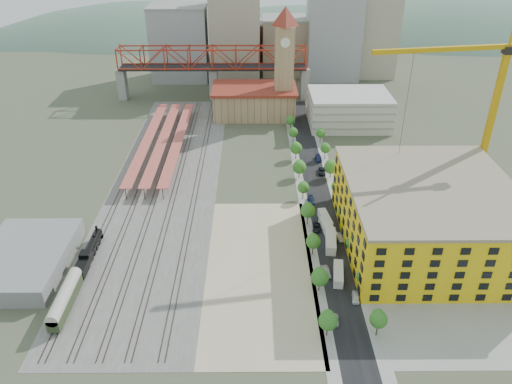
{
  "coord_description": "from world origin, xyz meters",
  "views": [
    {
      "loc": [
        -5.8,
        -135.44,
        82.44
      ],
      "look_at": [
        -4.87,
        -7.86,
        10.0
      ],
      "focal_mm": 35.0,
      "sensor_mm": 36.0,
      "label": 1
    }
  ],
  "objects_px": {
    "site_trailer_b": "(331,241)",
    "car_0": "(335,320)",
    "construction_building": "(427,215)",
    "site_trailer_a": "(338,274)",
    "coach": "(65,299)",
    "clock_tower": "(284,53)",
    "site_trailer_c": "(328,229)",
    "locomotive": "(90,252)",
    "tower_crane": "(486,95)",
    "site_trailer_d": "(325,219)"
  },
  "relations": [
    {
      "from": "coach",
      "to": "car_0",
      "type": "xyz_separation_m",
      "value": [
        63.0,
        -5.07,
        -2.27
      ]
    },
    {
      "from": "tower_crane",
      "to": "site_trailer_c",
      "type": "bearing_deg",
      "value": -158.52
    },
    {
      "from": "construction_building",
      "to": "coach",
      "type": "relative_size",
      "value": 2.89
    },
    {
      "from": "site_trailer_a",
      "to": "site_trailer_b",
      "type": "height_order",
      "value": "site_trailer_b"
    },
    {
      "from": "tower_crane",
      "to": "construction_building",
      "type": "bearing_deg",
      "value": -130.12
    },
    {
      "from": "construction_building",
      "to": "tower_crane",
      "type": "relative_size",
      "value": 0.88
    },
    {
      "from": "site_trailer_c",
      "to": "site_trailer_a",
      "type": "bearing_deg",
      "value": -100.45
    },
    {
      "from": "coach",
      "to": "site_trailer_c",
      "type": "relative_size",
      "value": 1.8
    },
    {
      "from": "construction_building",
      "to": "site_trailer_a",
      "type": "distance_m",
      "value": 31.14
    },
    {
      "from": "locomotive",
      "to": "site_trailer_d",
      "type": "xyz_separation_m",
      "value": [
        66.0,
        16.94,
        -0.73
      ]
    },
    {
      "from": "clock_tower",
      "to": "locomotive",
      "type": "relative_size",
      "value": 2.47
    },
    {
      "from": "construction_building",
      "to": "car_0",
      "type": "relative_size",
      "value": 13.12
    },
    {
      "from": "site_trailer_b",
      "to": "site_trailer_d",
      "type": "height_order",
      "value": "site_trailer_b"
    },
    {
      "from": "construction_building",
      "to": "tower_crane",
      "type": "bearing_deg",
      "value": 49.88
    },
    {
      "from": "construction_building",
      "to": "tower_crane",
      "type": "height_order",
      "value": "tower_crane"
    },
    {
      "from": "construction_building",
      "to": "site_trailer_d",
      "type": "xyz_separation_m",
      "value": [
        -26.0,
        10.89,
        -8.17
      ]
    },
    {
      "from": "site_trailer_a",
      "to": "coach",
      "type": "bearing_deg",
      "value": -162.56
    },
    {
      "from": "locomotive",
      "to": "site_trailer_d",
      "type": "height_order",
      "value": "locomotive"
    },
    {
      "from": "clock_tower",
      "to": "site_trailer_d",
      "type": "xyz_separation_m",
      "value": [
        8.0,
        -89.11,
        -27.46
      ]
    },
    {
      "from": "site_trailer_b",
      "to": "locomotive",
      "type": "bearing_deg",
      "value": -169.11
    },
    {
      "from": "clock_tower",
      "to": "site_trailer_a",
      "type": "height_order",
      "value": "clock_tower"
    },
    {
      "from": "tower_crane",
      "to": "site_trailer_a",
      "type": "bearing_deg",
      "value": -139.89
    },
    {
      "from": "coach",
      "to": "site_trailer_c",
      "type": "xyz_separation_m",
      "value": [
        66.0,
        31.39,
        -1.59
      ]
    },
    {
      "from": "coach",
      "to": "car_0",
      "type": "distance_m",
      "value": 63.24
    },
    {
      "from": "site_trailer_d",
      "to": "car_0",
      "type": "relative_size",
      "value": 2.34
    },
    {
      "from": "locomotive",
      "to": "car_0",
      "type": "height_order",
      "value": "locomotive"
    },
    {
      "from": "coach",
      "to": "site_trailer_a",
      "type": "xyz_separation_m",
      "value": [
        66.0,
        10.81,
        -1.68
      ]
    },
    {
      "from": "locomotive",
      "to": "site_trailer_c",
      "type": "height_order",
      "value": "locomotive"
    },
    {
      "from": "site_trailer_c",
      "to": "tower_crane",
      "type": "bearing_deg",
      "value": 11.03
    },
    {
      "from": "tower_crane",
      "to": "locomotive",
      "type": "bearing_deg",
      "value": -165.18
    },
    {
      "from": "coach",
      "to": "site_trailer_b",
      "type": "xyz_separation_m",
      "value": [
        66.0,
        25.03,
        -1.5
      ]
    },
    {
      "from": "locomotive",
      "to": "tower_crane",
      "type": "bearing_deg",
      "value": 14.82
    },
    {
      "from": "locomotive",
      "to": "car_0",
      "type": "bearing_deg",
      "value": -21.57
    },
    {
      "from": "locomotive",
      "to": "coach",
      "type": "distance_m",
      "value": 19.85
    },
    {
      "from": "clock_tower",
      "to": "site_trailer_c",
      "type": "xyz_separation_m",
      "value": [
        8.0,
        -94.48,
        -27.36
      ]
    },
    {
      "from": "site_trailer_a",
      "to": "car_0",
      "type": "distance_m",
      "value": 16.17
    },
    {
      "from": "clock_tower",
      "to": "site_trailer_b",
      "type": "distance_m",
      "value": 104.77
    },
    {
      "from": "site_trailer_a",
      "to": "site_trailer_c",
      "type": "distance_m",
      "value": 20.58
    },
    {
      "from": "construction_building",
      "to": "site_trailer_a",
      "type": "xyz_separation_m",
      "value": [
        -26.0,
        -15.07,
        -8.16
      ]
    },
    {
      "from": "tower_crane",
      "to": "site_trailer_a",
      "type": "relative_size",
      "value": 6.35
    },
    {
      "from": "clock_tower",
      "to": "construction_building",
      "type": "bearing_deg",
      "value": -71.22
    },
    {
      "from": "locomotive",
      "to": "site_trailer_d",
      "type": "relative_size",
      "value": 2.33
    },
    {
      "from": "site_trailer_a",
      "to": "car_0",
      "type": "bearing_deg",
      "value": -92.56
    },
    {
      "from": "car_0",
      "to": "construction_building",
      "type": "bearing_deg",
      "value": 54.26
    },
    {
      "from": "site_trailer_b",
      "to": "car_0",
      "type": "relative_size",
      "value": 2.7
    },
    {
      "from": "construction_building",
      "to": "locomotive",
      "type": "bearing_deg",
      "value": -176.24
    },
    {
      "from": "clock_tower",
      "to": "construction_building",
      "type": "height_order",
      "value": "clock_tower"
    },
    {
      "from": "clock_tower",
      "to": "site_trailer_d",
      "type": "bearing_deg",
      "value": -84.87
    },
    {
      "from": "coach",
      "to": "locomotive",
      "type": "bearing_deg",
      "value": 90.0
    },
    {
      "from": "locomotive",
      "to": "site_trailer_a",
      "type": "bearing_deg",
      "value": -7.79
    }
  ]
}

